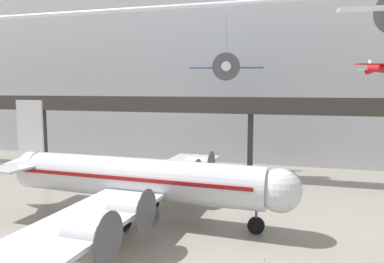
{
  "coord_description": "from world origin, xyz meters",
  "views": [
    {
      "loc": [
        5.74,
        -18.44,
        11.19
      ],
      "look_at": [
        -2.28,
        9.57,
        7.76
      ],
      "focal_mm": 35.0,
      "sensor_mm": 36.0,
      "label": 1
    }
  ],
  "objects": [
    {
      "name": "ceiling_truss_beam",
      "position": [
        0.0,
        26.11,
        20.93
      ],
      "size": [
        120.0,
        0.6,
        0.6
      ],
      "color": "silver"
    },
    {
      "name": "mezzanine_walkway",
      "position": [
        0.0,
        27.19,
        8.41
      ],
      "size": [
        110.0,
        3.2,
        10.08
      ],
      "color": "#38332D",
      "rests_on": "ground"
    },
    {
      "name": "suspended_plane_blue_trainer",
      "position": [
        -3.37,
        29.26,
        14.02
      ],
      "size": [
        9.41,
        7.76,
        8.57
      ],
      "rotation": [
        0.0,
        0.0,
        4.9
      ],
      "color": "#1E4CAD"
    },
    {
      "name": "suspended_plane_red_highwing",
      "position": [
        13.79,
        23.38,
        13.15
      ],
      "size": [
        6.1,
        5.35,
        8.32
      ],
      "rotation": [
        0.0,
        0.0,
        5.14
      ],
      "color": "red"
    },
    {
      "name": "airliner_silver_main",
      "position": [
        -7.52,
        10.01,
        3.51
      ],
      "size": [
        28.05,
        31.83,
        10.05
      ],
      "rotation": [
        0.0,
        0.0,
        -0.05
      ],
      "color": "silver",
      "rests_on": "ground"
    },
    {
      "name": "hangar_back_wall",
      "position": [
        0.0,
        37.56,
        13.37
      ],
      "size": [
        140.0,
        3.0,
        26.74
      ],
      "color": "silver",
      "rests_on": "ground"
    }
  ]
}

